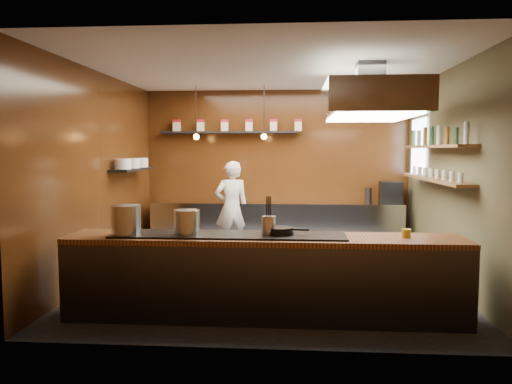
# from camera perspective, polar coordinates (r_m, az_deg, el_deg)

# --- Properties ---
(floor) EXTENTS (5.00, 5.00, 0.00)m
(floor) POSITION_cam_1_polar(r_m,az_deg,el_deg) (7.30, 1.69, -10.02)
(floor) COLOR black
(floor) RESTS_ON ground
(back_wall) EXTENTS (5.00, 0.00, 5.00)m
(back_wall) POSITION_cam_1_polar(r_m,az_deg,el_deg) (9.56, 2.40, 2.62)
(back_wall) COLOR #38170A
(back_wall) RESTS_ON ground
(left_wall) EXTENTS (0.00, 5.00, 5.00)m
(left_wall) POSITION_cam_1_polar(r_m,az_deg,el_deg) (7.60, -17.47, 1.81)
(left_wall) COLOR #38170A
(left_wall) RESTS_ON ground
(right_wall) EXTENTS (0.00, 5.00, 5.00)m
(right_wall) POSITION_cam_1_polar(r_m,az_deg,el_deg) (7.39, 21.49, 1.62)
(right_wall) COLOR #4E482C
(right_wall) RESTS_ON ground
(ceiling) EXTENTS (5.00, 5.00, 0.00)m
(ceiling) POSITION_cam_1_polar(r_m,az_deg,el_deg) (7.14, 1.75, 13.93)
(ceiling) COLOR silver
(ceiling) RESTS_ON back_wall
(window_pane) EXTENTS (0.00, 1.00, 1.00)m
(window_pane) POSITION_cam_1_polar(r_m,az_deg,el_deg) (9.00, 18.07, 4.79)
(window_pane) COLOR white
(window_pane) RESTS_ON right_wall
(prep_counter) EXTENTS (4.60, 0.65, 0.90)m
(prep_counter) POSITION_cam_1_polar(r_m,az_deg,el_deg) (9.33, 2.31, -3.91)
(prep_counter) COLOR silver
(prep_counter) RESTS_ON floor
(pass_counter) EXTENTS (4.40, 0.72, 0.94)m
(pass_counter) POSITION_cam_1_polar(r_m,az_deg,el_deg) (5.64, 0.90, -9.62)
(pass_counter) COLOR #38383D
(pass_counter) RESTS_ON floor
(tin_shelf) EXTENTS (2.60, 0.26, 0.04)m
(tin_shelf) POSITION_cam_1_polar(r_m,az_deg,el_deg) (9.49, -3.09, 6.83)
(tin_shelf) COLOR black
(tin_shelf) RESTS_ON back_wall
(plate_shelf) EXTENTS (0.30, 1.40, 0.04)m
(plate_shelf) POSITION_cam_1_polar(r_m,az_deg,el_deg) (8.48, -13.97, 2.53)
(plate_shelf) COLOR black
(plate_shelf) RESTS_ON left_wall
(bottle_shelf_upper) EXTENTS (0.26, 2.80, 0.04)m
(bottle_shelf_upper) POSITION_cam_1_polar(r_m,az_deg,el_deg) (7.62, 19.77, 4.92)
(bottle_shelf_upper) COLOR olive
(bottle_shelf_upper) RESTS_ON right_wall
(bottle_shelf_lower) EXTENTS (0.26, 2.80, 0.04)m
(bottle_shelf_lower) POSITION_cam_1_polar(r_m,az_deg,el_deg) (7.63, 19.67, 1.39)
(bottle_shelf_lower) COLOR olive
(bottle_shelf_lower) RESTS_ON right_wall
(extractor_hood) EXTENTS (1.20, 2.00, 0.72)m
(extractor_hood) POSITION_cam_1_polar(r_m,az_deg,el_deg) (6.75, 12.86, 10.10)
(extractor_hood) COLOR #38383D
(extractor_hood) RESTS_ON ceiling
(pendant_left) EXTENTS (0.10, 0.10, 0.95)m
(pendant_left) POSITION_cam_1_polar(r_m,az_deg,el_deg) (8.92, -6.85, 6.62)
(pendant_left) COLOR black
(pendant_left) RESTS_ON ceiling
(pendant_right) EXTENTS (0.10, 0.10, 0.95)m
(pendant_right) POSITION_cam_1_polar(r_m,az_deg,el_deg) (8.77, 0.92, 6.68)
(pendant_right) COLOR black
(pendant_right) RESTS_ON ceiling
(storage_tins) EXTENTS (2.43, 0.13, 0.22)m
(storage_tins) POSITION_cam_1_polar(r_m,az_deg,el_deg) (9.48, -2.19, 7.63)
(storage_tins) COLOR beige
(storage_tins) RESTS_ON tin_shelf
(plate_stacks) EXTENTS (0.26, 1.16, 0.16)m
(plate_stacks) POSITION_cam_1_polar(r_m,az_deg,el_deg) (8.48, -13.99, 3.21)
(plate_stacks) COLOR white
(plate_stacks) RESTS_ON plate_shelf
(bottles) EXTENTS (0.06, 2.66, 0.24)m
(bottles) POSITION_cam_1_polar(r_m,az_deg,el_deg) (7.62, 19.80, 5.97)
(bottles) COLOR silver
(bottles) RESTS_ON bottle_shelf_upper
(wine_glasses) EXTENTS (0.07, 2.37, 0.13)m
(wine_glasses) POSITION_cam_1_polar(r_m,az_deg,el_deg) (7.63, 19.68, 2.03)
(wine_glasses) COLOR silver
(wine_glasses) RESTS_ON bottle_shelf_lower
(stockpot_large) EXTENTS (0.39, 0.39, 0.32)m
(stockpot_large) POSITION_cam_1_polar(r_m,az_deg,el_deg) (5.74, -14.66, -3.06)
(stockpot_large) COLOR #B9BBC0
(stockpot_large) RESTS_ON pass_counter
(stockpot_small) EXTENTS (0.35, 0.35, 0.27)m
(stockpot_small) POSITION_cam_1_polar(r_m,az_deg,el_deg) (5.61, -7.92, -3.40)
(stockpot_small) COLOR silver
(stockpot_small) RESTS_ON pass_counter
(utensil_crock) EXTENTS (0.21, 0.21, 0.20)m
(utensil_crock) POSITION_cam_1_polar(r_m,az_deg,el_deg) (5.53, 1.45, -3.81)
(utensil_crock) COLOR silver
(utensil_crock) RESTS_ON pass_counter
(frying_pan) EXTENTS (0.47, 0.30, 0.08)m
(frying_pan) POSITION_cam_1_polar(r_m,az_deg,el_deg) (5.56, 2.83, -4.45)
(frying_pan) COLOR black
(frying_pan) RESTS_ON pass_counter
(butter_jar) EXTENTS (0.10, 0.10, 0.09)m
(butter_jar) POSITION_cam_1_polar(r_m,az_deg,el_deg) (5.70, 16.80, -4.52)
(butter_jar) COLOR gold
(butter_jar) RESTS_ON pass_counter
(espresso_machine) EXTENTS (0.40, 0.38, 0.39)m
(espresso_machine) POSITION_cam_1_polar(r_m,az_deg,el_deg) (9.46, 15.15, -0.03)
(espresso_machine) COLOR black
(espresso_machine) RESTS_ON prep_counter
(chef) EXTENTS (0.71, 0.59, 1.67)m
(chef) POSITION_cam_1_polar(r_m,az_deg,el_deg) (9.02, -2.80, -1.76)
(chef) COLOR white
(chef) RESTS_ON floor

